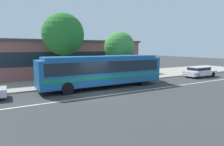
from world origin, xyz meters
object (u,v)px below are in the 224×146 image
at_px(sedan_far_ahead, 200,71).
at_px(pedestrian_waiting_near_sign, 125,71).
at_px(street_tree_mid_block, 119,47).
at_px(transit_bus, 103,69).
at_px(pedestrian_walking_along_curb, 103,71).
at_px(bus_stop_sign, 120,67).
at_px(street_tree_near_stop, 63,34).

height_order(sedan_far_ahead, pedestrian_waiting_near_sign, pedestrian_waiting_near_sign).
distance_m(pedestrian_waiting_near_sign, street_tree_mid_block, 3.03).
height_order(transit_bus, pedestrian_walking_along_curb, transit_bus).
bearing_deg(sedan_far_ahead, transit_bus, 179.46).
xyz_separation_m(sedan_far_ahead, pedestrian_waiting_near_sign, (-9.74, 2.23, 0.38)).
bearing_deg(pedestrian_waiting_near_sign, pedestrian_walking_along_curb, 145.84).
height_order(pedestrian_walking_along_curb, bus_stop_sign, bus_stop_sign).
height_order(sedan_far_ahead, bus_stop_sign, bus_stop_sign).
bearing_deg(pedestrian_walking_along_curb, street_tree_mid_block, 1.83).
distance_m(bus_stop_sign, street_tree_near_stop, 6.86).
bearing_deg(sedan_far_ahead, street_tree_near_stop, 164.28).
bearing_deg(street_tree_near_stop, bus_stop_sign, -23.82).
xyz_separation_m(sedan_far_ahead, street_tree_near_stop, (-15.96, 4.49, 4.30)).
height_order(transit_bus, sedan_far_ahead, transit_bus).
height_order(transit_bus, pedestrian_waiting_near_sign, transit_bus).
bearing_deg(transit_bus, pedestrian_walking_along_curb, 63.45).
bearing_deg(pedestrian_waiting_near_sign, bus_stop_sign, -169.84).
distance_m(sedan_far_ahead, pedestrian_walking_along_curb, 12.41).
xyz_separation_m(pedestrian_walking_along_curb, bus_stop_sign, (1.33, -1.57, 0.49)).
relative_size(sedan_far_ahead, bus_stop_sign, 1.96).
bearing_deg(sedan_far_ahead, bus_stop_sign, 168.75).
height_order(pedestrian_waiting_near_sign, bus_stop_sign, bus_stop_sign).
distance_m(transit_bus, pedestrian_waiting_near_sign, 4.45).
distance_m(pedestrian_waiting_near_sign, bus_stop_sign, 0.93).
relative_size(pedestrian_walking_along_curb, street_tree_mid_block, 0.31).
height_order(sedan_far_ahead, street_tree_near_stop, street_tree_near_stop).
height_order(street_tree_near_stop, street_tree_mid_block, street_tree_near_stop).
height_order(pedestrian_waiting_near_sign, street_tree_near_stop, street_tree_near_stop).
height_order(transit_bus, street_tree_near_stop, street_tree_near_stop).
relative_size(transit_bus, pedestrian_walking_along_curb, 6.92).
relative_size(street_tree_near_stop, street_tree_mid_block, 1.31).
relative_size(pedestrian_waiting_near_sign, pedestrian_walking_along_curb, 1.00).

